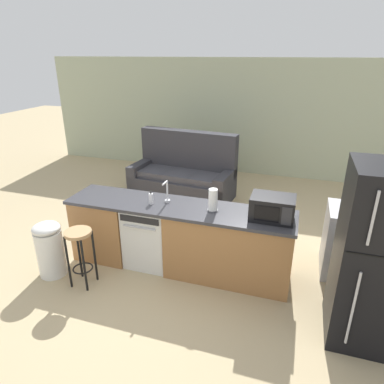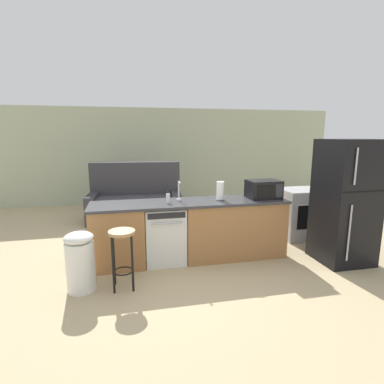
# 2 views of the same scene
# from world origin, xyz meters

# --- Properties ---
(ground_plane) EXTENTS (24.00, 24.00, 0.00)m
(ground_plane) POSITION_xyz_m (0.00, 0.00, 0.00)
(ground_plane) COLOR tan
(wall_back) EXTENTS (10.00, 0.06, 2.60)m
(wall_back) POSITION_xyz_m (0.30, 4.20, 1.30)
(wall_back) COLOR #A8B293
(wall_back) RESTS_ON ground_plane
(kitchen_counter) EXTENTS (2.94, 0.66, 0.90)m
(kitchen_counter) POSITION_xyz_m (0.24, 0.00, 0.42)
(kitchen_counter) COLOR #9E6B3D
(kitchen_counter) RESTS_ON ground_plane
(dishwasher) EXTENTS (0.58, 0.61, 0.84)m
(dishwasher) POSITION_xyz_m (-0.25, -0.00, 0.42)
(dishwasher) COLOR silver
(dishwasher) RESTS_ON ground_plane
(stove_range) EXTENTS (0.76, 0.68, 0.90)m
(stove_range) POSITION_xyz_m (2.35, 0.55, 0.45)
(stove_range) COLOR #A8AAB2
(stove_range) RESTS_ON ground_plane
(refrigerator) EXTENTS (0.72, 0.73, 1.81)m
(refrigerator) POSITION_xyz_m (2.35, -0.55, 0.91)
(refrigerator) COLOR black
(refrigerator) RESTS_ON ground_plane
(microwave) EXTENTS (0.50, 0.37, 0.28)m
(microwave) POSITION_xyz_m (1.31, -0.00, 1.04)
(microwave) COLOR black
(microwave) RESTS_ON kitchen_counter
(sink_faucet) EXTENTS (0.07, 0.18, 0.30)m
(sink_faucet) POSITION_xyz_m (-0.02, 0.06, 1.03)
(sink_faucet) COLOR silver
(sink_faucet) RESTS_ON kitchen_counter
(paper_towel_roll) EXTENTS (0.14, 0.14, 0.28)m
(paper_towel_roll) POSITION_xyz_m (0.61, 0.00, 1.04)
(paper_towel_roll) COLOR #4C4C51
(paper_towel_roll) RESTS_ON kitchen_counter
(soap_bottle) EXTENTS (0.06, 0.06, 0.18)m
(soap_bottle) POSITION_xyz_m (-0.19, -0.04, 0.97)
(soap_bottle) COLOR silver
(soap_bottle) RESTS_ON kitchen_counter
(kettle) EXTENTS (0.21, 0.17, 0.19)m
(kettle) POSITION_xyz_m (2.52, 0.42, 0.99)
(kettle) COLOR red
(kettle) RESTS_ON stove_range
(bar_stool) EXTENTS (0.32, 0.32, 0.74)m
(bar_stool) POSITION_xyz_m (-0.85, -0.71, 0.54)
(bar_stool) COLOR tan
(bar_stool) RESTS_ON ground_plane
(trash_bin) EXTENTS (0.35, 0.35, 0.74)m
(trash_bin) POSITION_xyz_m (-1.35, -0.66, 0.38)
(trash_bin) COLOR white
(trash_bin) RESTS_ON ground_plane
(couch) EXTENTS (2.08, 1.09, 1.27)m
(couch) POSITION_xyz_m (-0.60, 2.41, 0.39)
(couch) COLOR #2D2D33
(couch) RESTS_ON ground_plane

